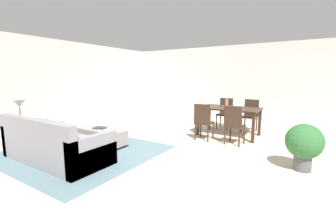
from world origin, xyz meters
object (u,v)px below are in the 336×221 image
(side_table, at_px, (22,128))
(table_lamp, at_px, (19,105))
(dining_chair_far_left, at_px, (225,111))
(dining_chair_far_right, at_px, (250,113))
(dining_chair_near_left, at_px, (203,120))
(book_on_ottoman, at_px, (100,128))
(potted_plant, at_px, (304,143))
(ottoman_table, at_px, (103,136))
(dining_chair_near_right, at_px, (234,123))
(vase_centerpiece, at_px, (227,103))
(couch, at_px, (54,146))
(dining_table, at_px, (229,111))

(side_table, distance_m, table_lamp, 0.53)
(dining_chair_far_left, bearing_deg, dining_chair_far_right, 0.49)
(dining_chair_near_left, distance_m, book_on_ottoman, 2.49)
(dining_chair_far_right, relative_size, book_on_ottoman, 3.54)
(dining_chair_near_left, xyz_separation_m, potted_plant, (2.17, -0.80, -0.04))
(ottoman_table, height_order, book_on_ottoman, book_on_ottoman)
(table_lamp, xyz_separation_m, dining_chair_near_right, (3.98, 2.70, -0.45))
(table_lamp, bearing_deg, side_table, 14.04)
(vase_centerpiece, relative_size, potted_plant, 0.28)
(couch, relative_size, dining_chair_far_right, 2.40)
(dining_chair_near_left, bearing_deg, dining_chair_far_right, 64.98)
(vase_centerpiece, distance_m, book_on_ottoman, 3.33)
(dining_table, height_order, dining_chair_far_left, dining_chair_far_left)
(dining_chair_near_left, distance_m, dining_chair_near_right, 0.76)
(potted_plant, bearing_deg, couch, -153.63)
(couch, height_order, vase_centerpiece, vase_centerpiece)
(dining_chair_near_left, relative_size, book_on_ottoman, 3.54)
(table_lamp, bearing_deg, potted_plant, 19.28)
(table_lamp, distance_m, book_on_ottoman, 1.80)
(vase_centerpiece, bearing_deg, book_on_ottoman, -131.48)
(dining_chair_near_left, bearing_deg, ottoman_table, -137.36)
(side_table, xyz_separation_m, dining_chair_near_right, (3.98, 2.70, 0.08))
(potted_plant, bearing_deg, dining_chair_near_right, 150.06)
(side_table, bearing_deg, vase_centerpiece, 44.97)
(dining_chair_far_right, xyz_separation_m, potted_plant, (1.41, -2.44, -0.04))
(dining_chair_far_right, height_order, vase_centerpiece, vase_centerpiece)
(couch, relative_size, dining_chair_far_left, 2.40)
(ottoman_table, bearing_deg, dining_chair_near_left, 42.64)
(couch, height_order, dining_chair_near_right, dining_chair_near_right)
(ottoman_table, distance_m, table_lamp, 1.93)
(vase_centerpiece, bearing_deg, dining_chair_far_left, 110.00)
(ottoman_table, distance_m, side_table, 1.79)
(side_table, relative_size, dining_chair_near_left, 0.61)
(side_table, relative_size, book_on_ottoman, 2.16)
(dining_table, xyz_separation_m, dining_chair_far_left, (-0.37, 0.81, -0.15))
(ottoman_table, relative_size, dining_chair_near_right, 1.26)
(side_table, xyz_separation_m, potted_plant, (5.40, 1.89, 0.03))
(dining_table, bearing_deg, dining_chair_near_left, -114.96)
(dining_chair_far_left, bearing_deg, vase_centerpiece, -70.00)
(dining_table, relative_size, potted_plant, 1.94)
(table_lamp, distance_m, dining_table, 5.05)
(vase_centerpiece, bearing_deg, potted_plant, -41.34)
(ottoman_table, distance_m, dining_chair_far_right, 4.17)
(side_table, distance_m, book_on_ottoman, 1.71)
(side_table, bearing_deg, dining_chair_near_left, 39.81)
(couch, xyz_separation_m, potted_plant, (4.00, 1.98, 0.18))
(side_table, xyz_separation_m, dining_chair_near_left, (3.22, 2.69, 0.08))
(couch, distance_m, potted_plant, 4.46)
(dining_chair_far_left, xyz_separation_m, potted_plant, (2.15, -2.44, -0.04))
(dining_chair_far_left, relative_size, book_on_ottoman, 3.54)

